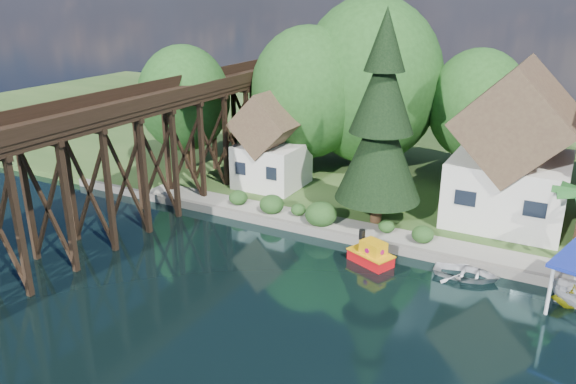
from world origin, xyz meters
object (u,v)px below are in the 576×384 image
(house_left, at_px, (513,155))
(conifer, at_px, (381,125))
(trestle_bridge, at_px, (143,147))
(boat_yellow, at_px, (576,295))
(boat_white_a, at_px, (467,272))
(shed, at_px, (272,146))
(tugboat, at_px, (371,254))

(house_left, bearing_deg, conifer, -148.18)
(house_left, relative_size, conifer, 0.77)
(trestle_bridge, distance_m, boat_yellow, 28.37)
(trestle_bridge, distance_m, boat_white_a, 22.91)
(boat_white_a, xyz_separation_m, boat_yellow, (5.65, -0.50, 0.29))
(trestle_bridge, height_order, boat_yellow, trestle_bridge)
(trestle_bridge, relative_size, boat_white_a, 11.97)
(trestle_bridge, height_order, shed, trestle_bridge)
(tugboat, xyz_separation_m, boat_yellow, (11.16, 0.39, 0.08))
(house_left, bearing_deg, boat_white_a, -94.32)
(house_left, xyz_separation_m, boat_white_a, (-0.69, -9.16, -4.76))
(boat_white_a, height_order, boat_yellow, boat_yellow)
(shed, bearing_deg, boat_yellow, -19.57)
(trestle_bridge, bearing_deg, tugboat, 2.63)
(trestle_bridge, distance_m, conifer, 16.47)
(trestle_bridge, relative_size, shed, 5.63)
(trestle_bridge, bearing_deg, conifer, 21.51)
(shed, distance_m, conifer, 11.31)
(house_left, bearing_deg, shed, -175.23)
(trestle_bridge, height_order, boat_white_a, trestle_bridge)
(trestle_bridge, relative_size, conifer, 3.09)
(house_left, bearing_deg, boat_yellow, -62.82)
(shed, xyz_separation_m, boat_white_a, (17.31, -7.66, -3.44))
(trestle_bridge, distance_m, house_left, 25.42)
(shed, height_order, tugboat, shed)
(shed, relative_size, boat_yellow, 3.08)
(shed, bearing_deg, house_left, 4.77)
(house_left, xyz_separation_m, tugboat, (-6.20, -10.06, -4.54))
(boat_yellow, bearing_deg, shed, 42.62)
(shed, distance_m, boat_white_a, 19.24)
(house_left, height_order, shed, house_left)
(trestle_bridge, height_order, conifer, conifer)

